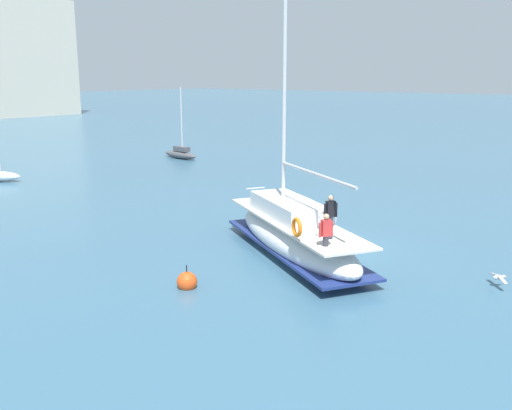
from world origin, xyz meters
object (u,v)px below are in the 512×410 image
(seagull, at_px, (499,277))
(mooring_buoy, at_px, (187,282))
(main_sailboat, at_px, (294,233))
(moored_sloop_near, at_px, (181,153))

(seagull, xyz_separation_m, mooring_buoy, (-6.72, 8.32, -0.14))
(main_sailboat, distance_m, seagull, 7.71)
(moored_sloop_near, height_order, mooring_buoy, moored_sloop_near)
(seagull, relative_size, mooring_buoy, 0.93)
(moored_sloop_near, distance_m, mooring_buoy, 31.14)
(seagull, distance_m, mooring_buoy, 10.69)
(main_sailboat, distance_m, moored_sloop_near, 28.36)
(moored_sloop_near, bearing_deg, main_sailboat, -124.87)
(seagull, bearing_deg, main_sailboat, 100.65)
(mooring_buoy, bearing_deg, moored_sloop_near, 46.30)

